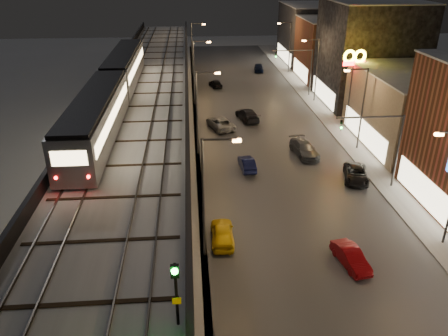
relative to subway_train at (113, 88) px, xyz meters
name	(u,v)px	position (x,y,z in m)	size (l,w,h in m)	color
road_surface	(266,138)	(16.00, 6.84, -8.26)	(17.00, 120.00, 0.06)	#46474D
sidewalk_right	(349,135)	(26.00, 6.84, -8.22)	(4.00, 120.00, 0.14)	#9FA1A8
under_viaduct_pavement	(151,141)	(2.50, 6.84, -8.26)	(11.00, 120.00, 0.06)	#9FA1A8
elevated_viaduct	(145,103)	(2.50, 3.68, -2.68)	(9.00, 100.00, 6.30)	black
viaduct_trackbed	(145,95)	(2.49, 3.81, -1.91)	(8.40, 100.00, 0.32)	#B2B7C1
viaduct_parapet_streetside	(187,90)	(6.85, 3.84, -1.44)	(0.30, 100.00, 1.10)	black
viaduct_parapet_far	(102,92)	(-1.85, 3.84, -1.44)	(0.30, 100.00, 1.10)	black
building_c	(420,109)	(32.49, 3.84, -4.21)	(12.20, 15.20, 8.16)	gray
building_d	(369,54)	(32.49, 19.84, -1.22)	(12.20, 13.20, 14.16)	black
building_e	(336,49)	(32.49, 33.84, -3.21)	(12.20, 12.20, 10.16)	brown
building_f	(315,34)	(32.49, 47.84, -2.72)	(12.20, 16.20, 11.16)	#29292E
streetlight_left_1	(207,191)	(8.07, -15.16, -3.06)	(2.57, 0.28, 9.00)	#38383A
streetlight_left_2	(199,108)	(8.07, 2.84, -3.06)	(2.57, 0.28, 9.00)	#38383A
streetlight_right_2	(361,104)	(25.23, 2.84, -3.06)	(2.56, 0.28, 9.00)	#38383A
streetlight_left_3	(196,68)	(8.07, 20.84, -3.06)	(2.57, 0.28, 9.00)	#38383A
streetlight_right_3	(315,66)	(25.23, 20.84, -3.06)	(2.56, 0.28, 9.00)	#38383A
streetlight_left_4	(193,45)	(8.07, 38.84, -3.06)	(2.57, 0.28, 9.00)	#38383A
streetlight_right_4	(289,44)	(25.23, 38.84, -3.06)	(2.56, 0.28, 9.00)	#38383A
traffic_light_rig_a	(387,142)	(24.34, -6.16, -3.79)	(6.10, 0.34, 7.00)	#38383A
traffic_light_rig_b	(304,67)	(24.34, 23.84, -3.79)	(6.10, 0.34, 7.00)	#38383A
subway_train	(113,88)	(0.00, 0.00, 0.00)	(2.82, 33.79, 3.37)	gray
rail_signal	(176,283)	(6.40, -28.20, 0.36)	(0.33, 0.42, 2.87)	black
car_taxi	(222,234)	(9.20, -13.57, -7.59)	(1.67, 4.15, 1.41)	yellow
car_near_white	(247,164)	(12.60, -1.44, -7.68)	(1.29, 3.70, 1.22)	#121745
car_mid_silver	(220,123)	(10.79, 10.37, -7.58)	(2.35, 5.11, 1.42)	#A1A1A3
car_mid_dark	(247,115)	(14.53, 13.16, -7.55)	(2.08, 5.11, 1.48)	black
car_far_white	(215,84)	(11.38, 29.62, -7.67)	(1.47, 3.66, 1.25)	black
car_onc_silver	(351,258)	(17.77, -17.07, -7.67)	(1.31, 3.75, 1.23)	maroon
car_onc_dark	(356,175)	(22.61, -4.69, -7.65)	(2.13, 4.63, 1.29)	black
car_onc_white	(304,149)	(19.15, 1.50, -7.57)	(2.03, 5.00, 1.45)	#535964
car_onc_red	(259,68)	(20.15, 39.96, -7.58)	(1.67, 4.15, 1.42)	black
sign_mcdonalds	(354,66)	(26.50, 9.53, -0.53)	(2.86, 0.61, 9.62)	#38383A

